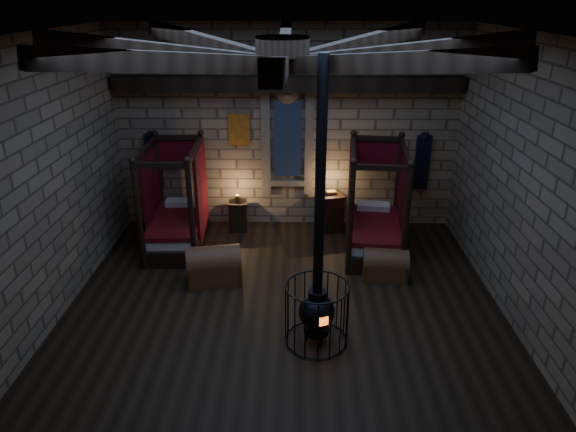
{
  "coord_description": "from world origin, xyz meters",
  "views": [
    {
      "loc": [
        0.19,
        -6.92,
        4.67
      ],
      "look_at": [
        0.06,
        0.6,
        1.41
      ],
      "focal_mm": 32.0,
      "sensor_mm": 36.0,
      "label": 1
    }
  ],
  "objects_px": {
    "bed_right": "(374,226)",
    "stove": "(317,307)",
    "bed_left": "(177,221)",
    "trunk_right": "(385,265)",
    "trunk_left": "(214,266)"
  },
  "relations": [
    {
      "from": "bed_right",
      "to": "stove",
      "type": "height_order",
      "value": "stove"
    },
    {
      "from": "bed_left",
      "to": "bed_right",
      "type": "distance_m",
      "value": 3.89
    },
    {
      "from": "trunk_right",
      "to": "stove",
      "type": "bearing_deg",
      "value": -119.37
    },
    {
      "from": "bed_right",
      "to": "trunk_right",
      "type": "height_order",
      "value": "bed_right"
    },
    {
      "from": "bed_left",
      "to": "stove",
      "type": "relative_size",
      "value": 0.5
    },
    {
      "from": "bed_right",
      "to": "trunk_right",
      "type": "distance_m",
      "value": 1.14
    },
    {
      "from": "bed_right",
      "to": "stove",
      "type": "distance_m",
      "value": 3.19
    },
    {
      "from": "bed_left",
      "to": "stove",
      "type": "distance_m",
      "value": 4.13
    },
    {
      "from": "bed_left",
      "to": "bed_right",
      "type": "relative_size",
      "value": 0.98
    },
    {
      "from": "trunk_left",
      "to": "trunk_right",
      "type": "height_order",
      "value": "trunk_left"
    },
    {
      "from": "trunk_right",
      "to": "stove",
      "type": "relative_size",
      "value": 0.2
    },
    {
      "from": "bed_left",
      "to": "trunk_left",
      "type": "distance_m",
      "value": 1.74
    },
    {
      "from": "trunk_right",
      "to": "stove",
      "type": "distance_m",
      "value": 2.27
    },
    {
      "from": "bed_right",
      "to": "stove",
      "type": "relative_size",
      "value": 0.52
    },
    {
      "from": "bed_left",
      "to": "trunk_left",
      "type": "bearing_deg",
      "value": -59.85
    }
  ]
}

